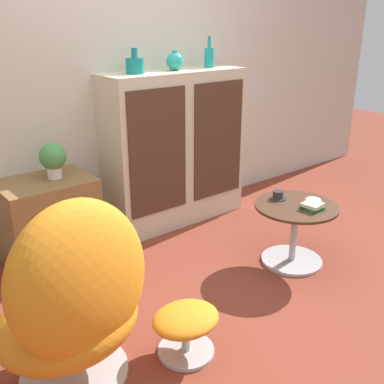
{
  "coord_description": "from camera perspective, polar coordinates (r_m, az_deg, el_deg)",
  "views": [
    {
      "loc": [
        -1.58,
        -1.62,
        1.54
      ],
      "look_at": [
        0.04,
        0.4,
        0.55
      ],
      "focal_mm": 42.0,
      "sensor_mm": 36.0,
      "label": 1
    }
  ],
  "objects": [
    {
      "name": "sideboard",
      "position": [
        3.54,
        -2.16,
        5.52
      ],
      "size": [
        1.15,
        0.38,
        1.19
      ],
      "color": "beige",
      "rests_on": "ground_plane"
    },
    {
      "name": "coffee_table",
      "position": [
        3.06,
        12.86,
        -4.5
      ],
      "size": [
        0.54,
        0.54,
        0.42
      ],
      "color": "#B7B7BC",
      "rests_on": "ground_plane"
    },
    {
      "name": "potted_plant",
      "position": [
        3.02,
        -17.25,
        4.12
      ],
      "size": [
        0.17,
        0.17,
        0.23
      ],
      "color": "silver",
      "rests_on": "tv_console"
    },
    {
      "name": "ground_plane",
      "position": [
        2.74,
        4.71,
        -13.39
      ],
      "size": [
        12.0,
        12.0,
        0.0
      ],
      "primitive_type": "plane",
      "color": "brown"
    },
    {
      "name": "book_stack",
      "position": [
        2.95,
        15.06,
        -1.74
      ],
      "size": [
        0.13,
        0.13,
        0.04
      ],
      "color": "#237038",
      "rests_on": "coffee_table"
    },
    {
      "name": "wall_back",
      "position": [
        3.36,
        -11.1,
        16.51
      ],
      "size": [
        6.4,
        0.06,
        2.6
      ],
      "color": "beige",
      "rests_on": "ground_plane"
    },
    {
      "name": "ottoman",
      "position": [
        2.26,
        -0.79,
        -16.43
      ],
      "size": [
        0.34,
        0.29,
        0.24
      ],
      "color": "#B7B7BC",
      "rests_on": "ground_plane"
    },
    {
      "name": "vase_inner_right",
      "position": [
        3.64,
        2.19,
        16.77
      ],
      "size": [
        0.07,
        0.07,
        0.23
      ],
      "color": "teal",
      "rests_on": "sideboard"
    },
    {
      "name": "tv_console",
      "position": [
        3.14,
        -17.65,
        -3.58
      ],
      "size": [
        0.58,
        0.45,
        0.58
      ],
      "color": "brown",
      "rests_on": "ground_plane"
    },
    {
      "name": "vase_inner_left",
      "position": [
        3.43,
        -2.2,
        16.25
      ],
      "size": [
        0.13,
        0.13,
        0.14
      ],
      "color": "teal",
      "rests_on": "sideboard"
    },
    {
      "name": "vase_leftmost",
      "position": [
        3.24,
        -7.26,
        15.72
      ],
      "size": [
        0.13,
        0.13,
        0.17
      ],
      "color": "#147A75",
      "rests_on": "sideboard"
    },
    {
      "name": "teacup",
      "position": [
        3.07,
        10.86,
        -0.45
      ],
      "size": [
        0.11,
        0.11,
        0.06
      ],
      "color": "#2D2D33",
      "rests_on": "coffee_table"
    },
    {
      "name": "bowl",
      "position": [
        3.05,
        15.13,
        -1.02
      ],
      "size": [
        0.11,
        0.11,
        0.04
      ],
      "color": "beige",
      "rests_on": "coffee_table"
    },
    {
      "name": "egg_chair",
      "position": [
        2.02,
        -14.63,
        -13.3
      ],
      "size": [
        0.78,
        0.73,
        0.91
      ],
      "color": "#B7B7BC",
      "rests_on": "ground_plane"
    }
  ]
}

